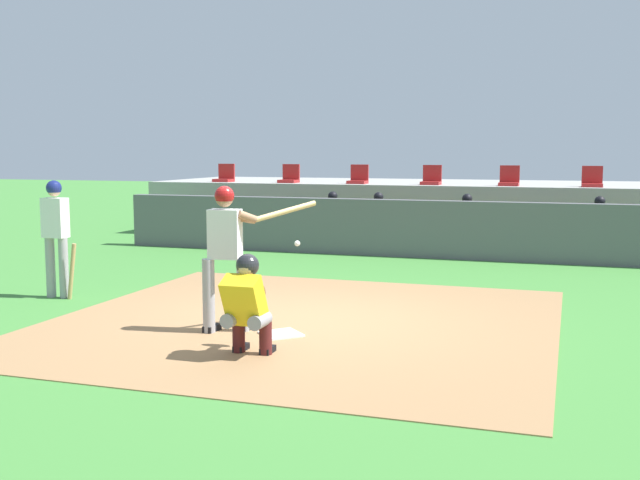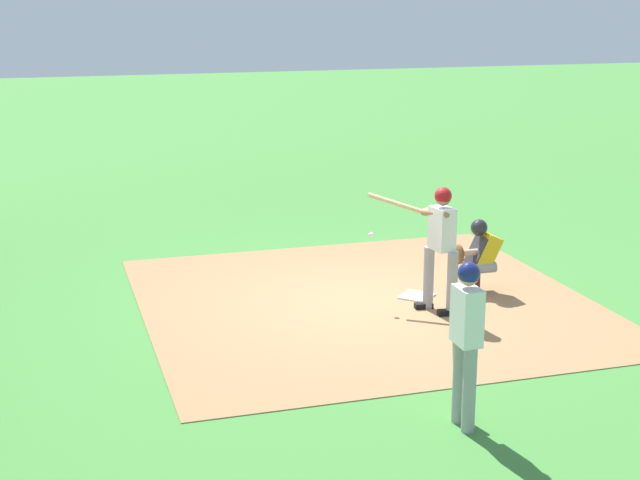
{
  "view_description": "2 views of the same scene",
  "coord_description": "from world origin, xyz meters",
  "px_view_note": "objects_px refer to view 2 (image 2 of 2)",
  "views": [
    {
      "loc": [
        3.27,
        -9.15,
        2.22
      ],
      "look_at": [
        0.0,
        0.7,
        1.0
      ],
      "focal_mm": 42.59,
      "sensor_mm": 36.0,
      "label": 1
    },
    {
      "loc": [
        -12.32,
        4.44,
        4.4
      ],
      "look_at": [
        0.0,
        0.7,
        1.0
      ],
      "focal_mm": 53.02,
      "sensor_mm": 36.0,
      "label": 2
    }
  ],
  "objects_px": {
    "home_plate": "(417,296)",
    "catcher_crouched": "(478,253)",
    "on_deck_batter": "(466,334)",
    "batter_at_plate": "(440,241)"
  },
  "relations": [
    {
      "from": "home_plate",
      "to": "catcher_crouched",
      "type": "height_order",
      "value": "catcher_crouched"
    },
    {
      "from": "on_deck_batter",
      "to": "home_plate",
      "type": "bearing_deg",
      "value": -16.19
    },
    {
      "from": "home_plate",
      "to": "batter_at_plate",
      "type": "height_order",
      "value": "batter_at_plate"
    },
    {
      "from": "batter_at_plate",
      "to": "on_deck_batter",
      "type": "distance_m",
      "value": 3.63
    },
    {
      "from": "batter_at_plate",
      "to": "catcher_crouched",
      "type": "distance_m",
      "value": 1.22
    },
    {
      "from": "home_plate",
      "to": "batter_at_plate",
      "type": "xyz_separation_m",
      "value": [
        -0.68,
        -0.03,
        1.01
      ]
    },
    {
      "from": "catcher_crouched",
      "to": "on_deck_batter",
      "type": "distance_m",
      "value": 4.64
    },
    {
      "from": "home_plate",
      "to": "batter_at_plate",
      "type": "distance_m",
      "value": 1.22
    },
    {
      "from": "home_plate",
      "to": "on_deck_batter",
      "type": "height_order",
      "value": "on_deck_batter"
    },
    {
      "from": "catcher_crouched",
      "to": "on_deck_batter",
      "type": "relative_size",
      "value": 1.17
    }
  ]
}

